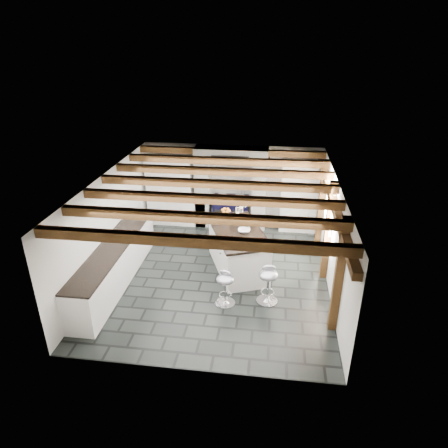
# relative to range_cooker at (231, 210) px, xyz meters

# --- Properties ---
(ground) EXTENTS (6.00, 6.00, 0.00)m
(ground) POSITION_rel_range_cooker_xyz_m (0.00, -2.68, -0.47)
(ground) COLOR black
(ground) RESTS_ON ground
(room_shell) EXTENTS (6.00, 6.03, 6.00)m
(room_shell) POSITION_rel_range_cooker_xyz_m (-0.61, -1.26, 0.60)
(room_shell) COLOR silver
(room_shell) RESTS_ON ground
(range_cooker) EXTENTS (1.00, 0.63, 0.99)m
(range_cooker) POSITION_rel_range_cooker_xyz_m (0.00, 0.00, 0.00)
(range_cooker) COLOR black
(range_cooker) RESTS_ON ground
(kitchen_island) EXTENTS (1.71, 2.27, 1.34)m
(kitchen_island) POSITION_rel_range_cooker_xyz_m (0.44, -2.37, 0.05)
(kitchen_island) COLOR white
(kitchen_island) RESTS_ON ground
(bar_stool_near) EXTENTS (0.45, 0.45, 0.82)m
(bar_stool_near) POSITION_rel_range_cooker_xyz_m (1.18, -3.60, 0.05)
(bar_stool_near) COLOR silver
(bar_stool_near) RESTS_ON ground
(bar_stool_far) EXTENTS (0.49, 0.49, 0.75)m
(bar_stool_far) POSITION_rel_range_cooker_xyz_m (0.33, -3.78, 0.00)
(bar_stool_far) COLOR silver
(bar_stool_far) RESTS_ON ground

